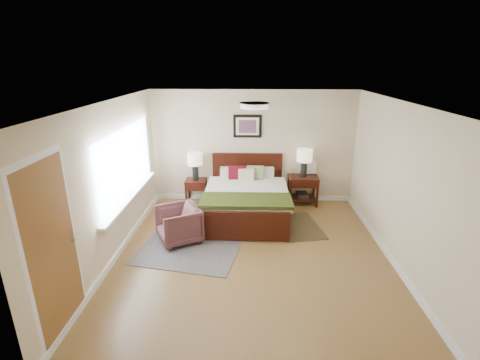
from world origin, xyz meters
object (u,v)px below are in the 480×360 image
at_px(lamp_left, 195,161).
at_px(armchair, 179,224).
at_px(nightstand_left, 196,185).
at_px(rug_persian, 199,236).
at_px(bed, 247,194).
at_px(lamp_right, 304,158).
at_px(nightstand_right, 303,187).

relative_size(lamp_left, armchair, 0.86).
bearing_deg(nightstand_left, rug_persian, -80.24).
bearing_deg(bed, armchair, -139.18).
bearing_deg(armchair, lamp_right, 98.76).
height_order(bed, lamp_right, lamp_right).
height_order(nightstand_left, nightstand_right, nightstand_right).
relative_size(bed, armchair, 2.86).
xyz_separation_m(lamp_left, armchair, (-0.04, -1.80, -0.65)).
relative_size(lamp_left, lamp_right, 1.00).
bearing_deg(armchair, nightstand_left, 150.98).
height_order(lamp_right, rug_persian, lamp_right).
xyz_separation_m(lamp_right, armchair, (-2.44, -1.80, -0.75)).
height_order(nightstand_right, rug_persian, nightstand_right).
relative_size(nightstand_left, rug_persian, 0.23).
bearing_deg(bed, nightstand_left, 146.76).
bearing_deg(lamp_left, nightstand_left, -90.00).
bearing_deg(rug_persian, lamp_right, 48.00).
bearing_deg(lamp_left, nightstand_right, -0.35).
bearing_deg(nightstand_right, bed, -148.71).
height_order(lamp_left, armchair, lamp_left).
bearing_deg(armchair, nightstand_right, 98.53).
bearing_deg(bed, lamp_left, 146.07).
relative_size(lamp_left, rug_persian, 0.26).
bearing_deg(armchair, bed, 103.12).
bearing_deg(nightstand_left, armchair, -91.33).
bearing_deg(nightstand_right, armchair, -143.77).
xyz_separation_m(nightstand_left, armchair, (-0.04, -1.78, -0.10)).
height_order(bed, lamp_left, lamp_left).
distance_m(bed, lamp_right, 1.57).
distance_m(nightstand_right, rug_persian, 2.69).
bearing_deg(armchair, lamp_left, 150.99).
bearing_deg(rug_persian, armchair, -139.97).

